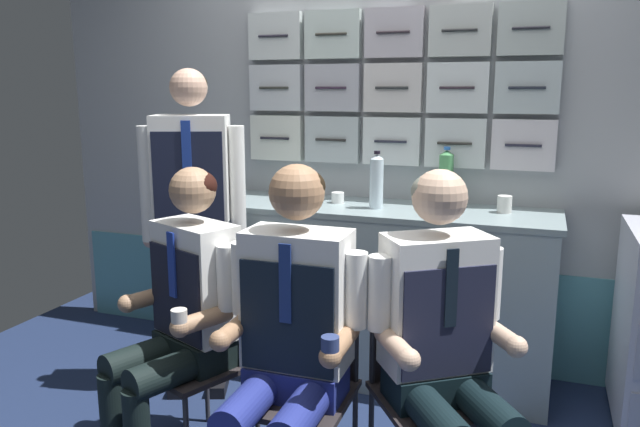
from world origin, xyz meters
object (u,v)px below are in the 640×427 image
Objects in this scene: crew_member_left at (180,307)px; coffee_cup_spare at (338,197)px; crew_member_center at (290,328)px; folding_chair_left at (214,337)px; crew_member_right at (445,334)px; folding_chair_right at (424,368)px; crew_member_standing at (193,206)px; folding_chair_center at (305,365)px; water_bottle_clear at (446,178)px.

coffee_cup_spare is (0.31, 1.10, 0.29)m from crew_member_left.
crew_member_center is (0.53, -0.12, 0.03)m from crew_member_left.
crew_member_left is 0.96× the size of crew_member_center.
crew_member_left reaches higher than coffee_cup_spare.
crew_member_right reaches higher than folding_chair_left.
folding_chair_right is 1.41m from crew_member_standing.
crew_member_standing reaches higher than folding_chair_left.
folding_chair_center is at bearing -34.47° from crew_member_standing.
folding_chair_left is at bearing -51.96° from crew_member_standing.
folding_chair_right is at bearing 125.05° from crew_member_right.
crew_member_center reaches higher than folding_chair_left.
water_bottle_clear is 0.58m from coffee_cup_spare.
folding_chair_right is (0.90, 0.02, 0.00)m from folding_chair_left.
folding_chair_center is 2.62× the size of water_bottle_clear.
coffee_cup_spare reaches higher than folding_chair_center.
folding_chair_center is at bearing -106.21° from water_bottle_clear.
water_bottle_clear reaches higher than folding_chair_right.
folding_chair_right is at bearing 9.59° from crew_member_left.
folding_chair_center is (0.53, 0.03, -0.18)m from crew_member_left.
folding_chair_right is at bearing -84.67° from water_bottle_clear.
crew_member_standing reaches higher than water_bottle_clear.
crew_member_left is 1.18m from coffee_cup_spare.
water_bottle_clear reaches higher than folding_chair_left.
crew_member_right is (0.99, -0.11, 0.20)m from folding_chair_left.
folding_chair_center is at bearing -13.72° from folding_chair_left.
folding_chair_center is 1.35m from water_bottle_clear.
crew_member_standing is at bearing -139.56° from coffee_cup_spare.
crew_member_right is at bearing -6.39° from folding_chair_left.
folding_chair_left is at bearing -104.41° from coffee_cup_spare.
crew_member_left is (-0.06, -0.15, 0.18)m from folding_chair_left.
crew_member_left is 0.56m from folding_chair_center.
crew_member_center is at bearing -146.62° from folding_chair_right.
folding_chair_left is 0.66× the size of crew_member_left.
coffee_cup_spare is (-0.75, 1.06, 0.27)m from crew_member_right.
crew_member_left is at bearing -105.63° from coffee_cup_spare.
folding_chair_left is 1.45m from water_bottle_clear.
water_bottle_clear is (0.81, 1.06, 0.59)m from folding_chair_left.
folding_chair_center is 12.01× the size of coffee_cup_spare.
crew_member_center is 1.57× the size of folding_chair_right.
crew_member_center is 18.85× the size of coffee_cup_spare.
folding_chair_left is 0.50× the size of crew_member_standing.
crew_member_left reaches higher than folding_chair_center.
crew_member_left is at bearing -178.09° from crew_member_right.
crew_member_right reaches higher than coffee_cup_spare.
crew_member_left is 0.98× the size of crew_member_right.
folding_chair_left is 2.62× the size of water_bottle_clear.
crew_member_center is 4.11× the size of water_bottle_clear.
crew_member_standing is (-0.35, 0.45, 0.47)m from folding_chair_left.
water_bottle_clear is (-0.19, 1.17, 0.39)m from crew_member_right.
crew_member_center is 0.78× the size of crew_member_standing.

